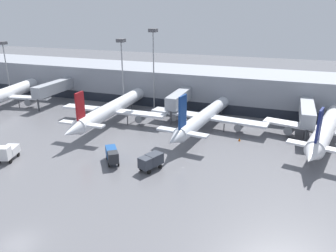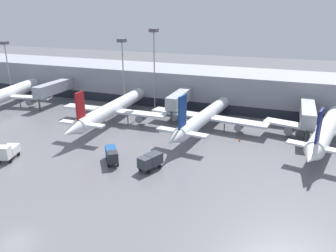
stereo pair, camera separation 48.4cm
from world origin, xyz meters
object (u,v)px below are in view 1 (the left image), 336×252
(parked_jet_2, at_px, (327,128))
(traffic_cone_2, at_px, (0,146))
(service_truck_0, at_px, (7,152))
(service_truck_2, at_px, (151,161))
(apron_light_mast_2, at_px, (4,53))
(service_truck_1, at_px, (112,154))
(apron_light_mast_0, at_px, (122,54))
(parked_jet_0, at_px, (6,94))
(parked_jet_1, at_px, (112,108))
(traffic_cone_1, at_px, (239,140))
(parked_jet_4, at_px, (207,115))
(apron_light_mast_1, at_px, (153,48))

(parked_jet_2, relative_size, traffic_cone_2, 62.12)
(service_truck_0, xyz_separation_m, service_truck_2, (23.88, 5.06, 0.01))
(parked_jet_2, bearing_deg, service_truck_2, 141.54)
(parked_jet_2, distance_m, apron_light_mast_2, 82.21)
(service_truck_1, xyz_separation_m, apron_light_mast_0, (-12.42, 28.38, 12.34))
(service_truck_1, distance_m, service_truck_2, 7.00)
(parked_jet_0, relative_size, parked_jet_1, 1.01)
(parked_jet_2, bearing_deg, traffic_cone_1, 119.57)
(parked_jet_0, height_order, parked_jet_4, parked_jet_4)
(parked_jet_1, relative_size, traffic_cone_2, 63.35)
(parked_jet_2, relative_size, service_truck_1, 7.26)
(traffic_cone_1, xyz_separation_m, apron_light_mast_2, (-66.07, 10.32, 12.42))
(parked_jet_1, distance_m, traffic_cone_1, 28.69)
(service_truck_1, distance_m, traffic_cone_1, 24.88)
(parked_jet_0, relative_size, apron_light_mast_0, 2.07)
(parked_jet_1, bearing_deg, traffic_cone_1, -94.47)
(service_truck_0, xyz_separation_m, traffic_cone_2, (-5.48, 3.52, -1.24))
(parked_jet_0, height_order, parked_jet_1, parked_jet_0)
(parked_jet_2, xyz_separation_m, service_truck_2, (-26.78, -21.46, -1.50))
(service_truck_0, bearing_deg, parked_jet_4, 116.63)
(traffic_cone_1, relative_size, traffic_cone_2, 1.04)
(traffic_cone_1, relative_size, apron_light_mast_1, 0.03)
(service_truck_2, bearing_deg, traffic_cone_2, -65.00)
(service_truck_0, bearing_deg, service_truck_2, 84.08)
(service_truck_2, distance_m, apron_light_mast_1, 35.18)
(service_truck_1, bearing_deg, parked_jet_1, 172.07)
(service_truck_2, height_order, traffic_cone_2, service_truck_2)
(apron_light_mast_0, bearing_deg, service_truck_1, -66.37)
(parked_jet_0, relative_size, apron_light_mast_2, 2.28)
(apron_light_mast_0, xyz_separation_m, apron_light_mast_2, (-35.25, -1.37, -1.11))
(parked_jet_0, distance_m, service_truck_1, 46.85)
(parked_jet_2, height_order, service_truck_1, parked_jet_2)
(parked_jet_2, relative_size, traffic_cone_1, 59.72)
(apron_light_mast_0, bearing_deg, traffic_cone_2, -108.31)
(service_truck_0, relative_size, service_truck_2, 1.08)
(parked_jet_0, bearing_deg, parked_jet_2, -99.33)
(service_truck_2, height_order, apron_light_mast_2, apron_light_mast_2)
(parked_jet_1, distance_m, traffic_cone_2, 23.77)
(parked_jet_2, relative_size, parked_jet_4, 0.97)
(parked_jet_0, height_order, service_truck_0, parked_jet_0)
(parked_jet_4, xyz_separation_m, traffic_cone_2, (-32.98, -23.51, -2.63))
(service_truck_1, xyz_separation_m, apron_light_mast_2, (-47.66, 27.00, 11.24))
(parked_jet_1, xyz_separation_m, apron_light_mast_2, (-37.58, 8.56, 9.55))
(parked_jet_2, distance_m, service_truck_1, 39.97)
(parked_jet_4, xyz_separation_m, apron_light_mast_0, (-23.03, 6.56, 10.90))
(service_truck_0, height_order, apron_light_mast_2, apron_light_mast_2)
(parked_jet_1, height_order, service_truck_0, parked_jet_1)
(parked_jet_1, relative_size, apron_light_mast_1, 1.81)
(parked_jet_4, height_order, traffic_cone_1, parked_jet_4)
(parked_jet_4, bearing_deg, parked_jet_0, 98.65)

